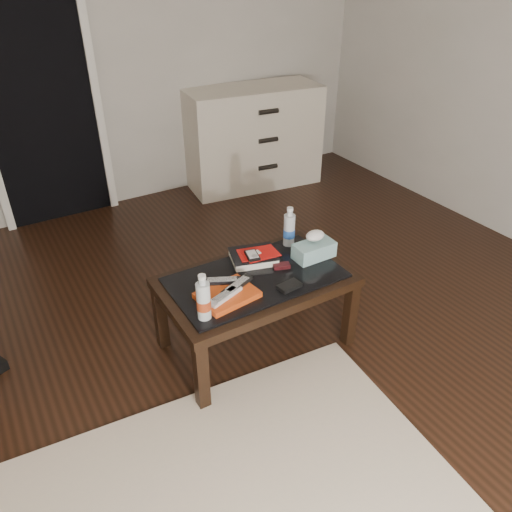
{
  "coord_description": "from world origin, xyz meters",
  "views": [
    {
      "loc": [
        -0.95,
        -1.61,
        1.95
      ],
      "look_at": [
        0.2,
        0.32,
        0.55
      ],
      "focal_mm": 35.0,
      "sensor_mm": 36.0,
      "label": 1
    }
  ],
  "objects": [
    {
      "name": "remote_silver",
      "position": [
        -0.07,
        0.15,
        0.5
      ],
      "size": [
        0.21,
        0.11,
        0.02
      ],
      "primitive_type": "cube",
      "rotation": [
        0.0,
        0.0,
        0.35
      ],
      "color": "silver",
      "rests_on": "magazines"
    },
    {
      "name": "water_bottle_left",
      "position": [
        -0.21,
        0.1,
        0.58
      ],
      "size": [
        0.08,
        0.08,
        0.24
      ],
      "primitive_type": "cylinder",
      "rotation": [
        0.0,
        0.0,
        -0.32
      ],
      "color": "silver",
      "rests_on": "coffee_table"
    },
    {
      "name": "flip_phone",
      "position": [
        0.33,
        0.26,
        0.47
      ],
      "size": [
        0.1,
        0.07,
        0.02
      ],
      "primitive_type": "cube",
      "rotation": [
        0.0,
        0.0,
        -0.33
      ],
      "color": "black",
      "rests_on": "coffee_table"
    },
    {
      "name": "textbook",
      "position": [
        0.24,
        0.41,
        0.48
      ],
      "size": [
        0.3,
        0.26,
        0.05
      ],
      "primitive_type": "cube",
      "rotation": [
        0.0,
        0.0,
        -0.28
      ],
      "color": "black",
      "rests_on": "coffee_table"
    },
    {
      "name": "ground",
      "position": [
        0.0,
        0.0,
        0.0
      ],
      "size": [
        5.0,
        5.0,
        0.0
      ],
      "primitive_type": "plane",
      "color": "black",
      "rests_on": "ground"
    },
    {
      "name": "room_shell",
      "position": [
        0.0,
        0.0,
        1.62
      ],
      "size": [
        5.0,
        5.0,
        5.0
      ],
      "color": "beige",
      "rests_on": "ground"
    },
    {
      "name": "magazines",
      "position": [
        -0.05,
        0.18,
        0.48
      ],
      "size": [
        0.3,
        0.24,
        0.03
      ],
      "primitive_type": "cube",
      "rotation": [
        0.0,
        0.0,
        0.13
      ],
      "color": "#C54112",
      "rests_on": "coffee_table"
    },
    {
      "name": "coffee_table",
      "position": [
        0.17,
        0.26,
        0.4
      ],
      "size": [
        1.0,
        0.6,
        0.46
      ],
      "color": "black",
      "rests_on": "ground"
    },
    {
      "name": "doorway",
      "position": [
        -0.4,
        2.47,
        1.02
      ],
      "size": [
        0.9,
        0.08,
        2.07
      ],
      "color": "black",
      "rests_on": "ground"
    },
    {
      "name": "dvd_mailers",
      "position": [
        0.25,
        0.4,
        0.51
      ],
      "size": [
        0.22,
        0.18,
        0.01
      ],
      "primitive_type": "cube",
      "rotation": [
        0.0,
        0.0,
        -0.26
      ],
      "color": "#B90F0C",
      "rests_on": "textbook"
    },
    {
      "name": "ipod",
      "position": [
        0.21,
        0.37,
        0.52
      ],
      "size": [
        0.09,
        0.12,
        0.02
      ],
      "primitive_type": "cube",
      "rotation": [
        0.0,
        0.0,
        -0.24
      ],
      "color": "black",
      "rests_on": "dvd_mailers"
    },
    {
      "name": "water_bottle_right",
      "position": [
        0.51,
        0.45,
        0.58
      ],
      "size": [
        0.08,
        0.08,
        0.24
      ],
      "primitive_type": "cylinder",
      "rotation": [
        0.0,
        0.0,
        0.35
      ],
      "color": "silver",
      "rests_on": "coffee_table"
    },
    {
      "name": "tissue_box",
      "position": [
        0.55,
        0.26,
        0.51
      ],
      "size": [
        0.23,
        0.12,
        0.09
      ],
      "primitive_type": "cube",
      "rotation": [
        0.0,
        0.0,
        0.0
      ],
      "color": "teal",
      "rests_on": "coffee_table"
    },
    {
      "name": "remote_black_back",
      "position": [
        -0.03,
        0.27,
        0.5
      ],
      "size": [
        0.2,
        0.13,
        0.02
      ],
      "primitive_type": "cube",
      "rotation": [
        0.0,
        0.0,
        -0.46
      ],
      "color": "black",
      "rests_on": "magazines"
    },
    {
      "name": "dresser",
      "position": [
        1.32,
        2.23,
        0.45
      ],
      "size": [
        1.25,
        0.64,
        0.9
      ],
      "rotation": [
        0.0,
        0.0,
        -0.12
      ],
      "color": "beige",
      "rests_on": "ground"
    },
    {
      "name": "remote_black_front",
      "position": [
        0.02,
        0.19,
        0.5
      ],
      "size": [
        0.2,
        0.12,
        0.02
      ],
      "primitive_type": "cube",
      "rotation": [
        0.0,
        0.0,
        0.4
      ],
      "color": "black",
      "rests_on": "magazines"
    },
    {
      "name": "wallet",
      "position": [
        0.27,
        0.09,
        0.47
      ],
      "size": [
        0.13,
        0.08,
        0.02
      ],
      "primitive_type": "cube",
      "rotation": [
        0.0,
        0.0,
        0.11
      ],
      "color": "black",
      "rests_on": "coffee_table"
    }
  ]
}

